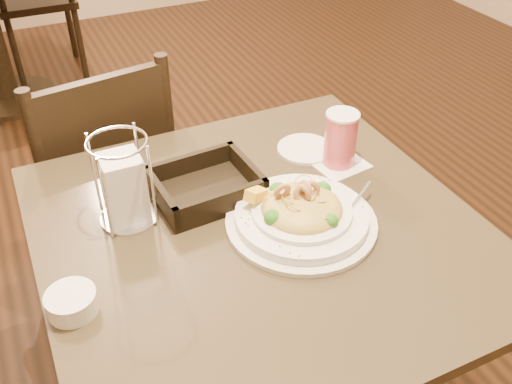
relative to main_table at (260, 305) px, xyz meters
name	(u,v)px	position (x,y,z in m)	size (l,w,h in m)	color
main_table	(260,305)	(0.00, 0.00, 0.00)	(0.90, 0.90, 0.76)	black
dining_chair_near	(103,185)	(-0.22, 0.66, -0.02)	(0.48, 0.48, 0.93)	black
pasta_bowl	(301,213)	(0.08, -0.03, 0.27)	(0.35, 0.32, 0.10)	white
drink_glass	(340,139)	(0.28, 0.14, 0.31)	(0.14, 0.14, 0.14)	white
bread_basket	(206,188)	(-0.06, 0.15, 0.26)	(0.23, 0.20, 0.06)	black
napkin_caddy	(124,187)	(-0.24, 0.15, 0.33)	(0.12, 0.12, 0.20)	silver
side_plate	(305,149)	(0.23, 0.22, 0.25)	(0.14, 0.14, 0.01)	white
butter_ramekin	(72,302)	(-0.40, -0.06, 0.26)	(0.09, 0.09, 0.04)	white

